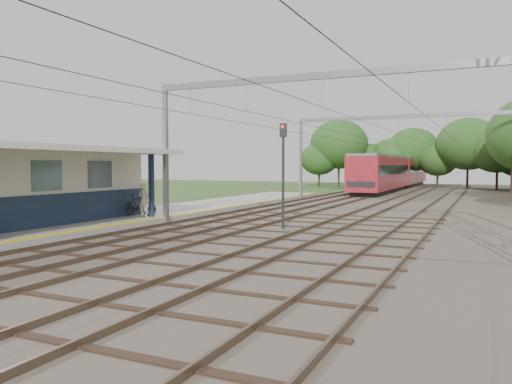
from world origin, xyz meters
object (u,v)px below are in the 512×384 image
Objects in this scene: train at (396,172)px; signal_post at (283,161)px; person at (144,200)px; bicycle at (138,205)px.

signal_post is (1.85, -42.06, 0.99)m from train.
person is at bearing 159.14° from signal_post.
signal_post is (7.45, 0.41, 1.98)m from person.
signal_post is at bearing -108.78° from bicycle.
train is 42.11m from signal_post.
bicycle is at bearing -98.37° from train.
person is at bearing -137.39° from bicycle.
person is 0.05× the size of train.
train reaches higher than person.
signal_post reaches higher than person.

